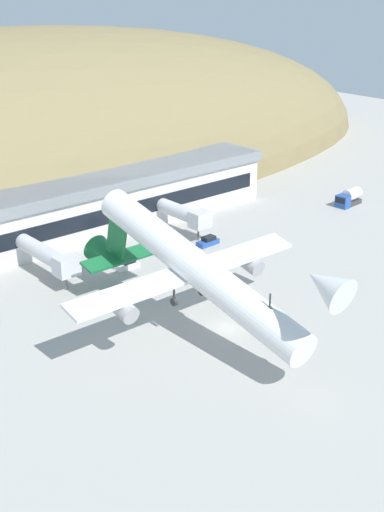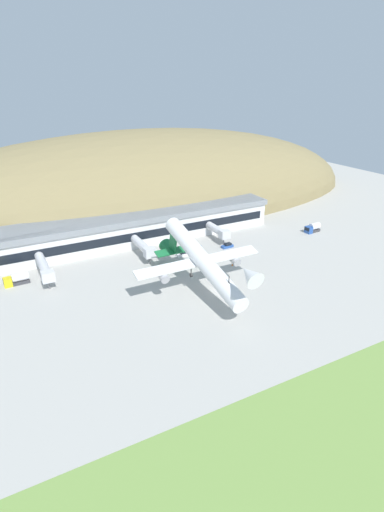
# 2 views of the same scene
# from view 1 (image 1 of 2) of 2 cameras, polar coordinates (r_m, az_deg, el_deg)

# --- Properties ---
(ground_plane) EXTENTS (322.89, 322.89, 0.00)m
(ground_plane) POSITION_cam_1_polar(r_m,az_deg,el_deg) (95.52, 2.77, -5.81)
(ground_plane) COLOR #ADAAA3
(hill_backdrop) EXTENTS (226.59, 87.82, 64.78)m
(hill_backdrop) POSITION_cam_1_polar(r_m,az_deg,el_deg) (170.38, -14.73, 6.29)
(hill_backdrop) COLOR olive
(hill_backdrop) RESTS_ON ground_plane
(terminal_building) EXTENTS (107.49, 15.20, 10.04)m
(terminal_building) POSITION_cam_1_polar(r_m,az_deg,el_deg) (122.30, -14.97, 2.81)
(terminal_building) COLOR silver
(terminal_building) RESTS_ON ground_plane
(jetway_1) EXTENTS (3.38, 14.70, 5.43)m
(jetway_1) POSITION_cam_1_polar(r_m,az_deg,el_deg) (110.09, -11.39, -0.00)
(jetway_1) COLOR silver
(jetway_1) RESTS_ON ground_plane
(jetway_2) EXTENTS (3.38, 12.13, 5.43)m
(jetway_2) POSITION_cam_1_polar(r_m,az_deg,el_deg) (126.23, -0.50, 3.38)
(jetway_2) COLOR silver
(jetway_2) RESTS_ON ground_plane
(cargo_airplane) EXTENTS (35.52, 46.79, 14.85)m
(cargo_airplane) POSITION_cam_1_polar(r_m,az_deg,el_deg) (90.15, 0.00, -0.98)
(cargo_airplane) COLOR white
(service_car_0) EXTENTS (4.17, 1.87, 1.44)m
(service_car_0) POSITION_cam_1_polar(r_m,az_deg,el_deg) (120.34, -3.62, 0.63)
(service_car_0) COLOR #264C99
(service_car_0) RESTS_ON ground_plane
(service_car_2) EXTENTS (3.86, 1.78, 1.63)m
(service_car_2) POSITION_cam_1_polar(r_m,az_deg,el_deg) (113.93, -5.20, -0.66)
(service_car_2) COLOR silver
(service_car_2) RESTS_ON ground_plane
(service_car_3) EXTENTS (4.22, 1.91, 1.57)m
(service_car_3) POSITION_cam_1_polar(r_m,az_deg,el_deg) (122.90, 1.29, 1.18)
(service_car_3) COLOR #264C99
(service_car_3) RESTS_ON ground_plane
(fuel_truck) EXTENTS (6.37, 2.96, 3.35)m
(fuel_truck) POSITION_cam_1_polar(r_m,az_deg,el_deg) (146.65, 12.46, 4.57)
(fuel_truck) COLOR #264C99
(fuel_truck) RESTS_ON ground_plane
(traffic_cone_0) EXTENTS (0.52, 0.52, 0.58)m
(traffic_cone_0) POSITION_cam_1_polar(r_m,az_deg,el_deg) (110.56, 3.26, -1.57)
(traffic_cone_0) COLOR orange
(traffic_cone_0) RESTS_ON ground_plane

